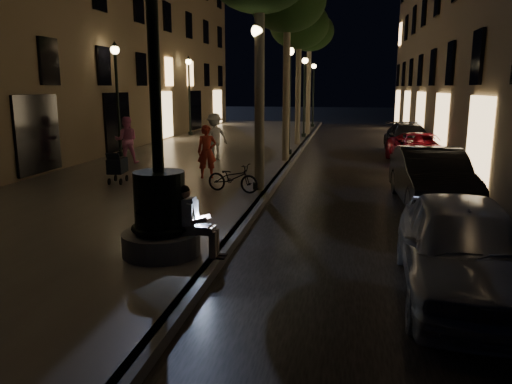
% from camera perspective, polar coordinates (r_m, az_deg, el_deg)
% --- Properties ---
extents(ground, '(120.00, 120.00, 0.00)m').
position_cam_1_polar(ground, '(21.48, 4.22, 3.47)').
color(ground, black).
rests_on(ground, ground).
extents(cobble_lane, '(6.00, 45.00, 0.02)m').
position_cam_1_polar(cobble_lane, '(21.38, 12.26, 3.22)').
color(cobble_lane, black).
rests_on(cobble_lane, ground).
extents(promenade, '(8.00, 45.00, 0.20)m').
position_cam_1_polar(promenade, '(22.23, -6.10, 3.98)').
color(promenade, slate).
rests_on(promenade, ground).
extents(curb_strip, '(0.25, 45.00, 0.20)m').
position_cam_1_polar(curb_strip, '(21.46, 4.23, 3.73)').
color(curb_strip, '#59595B').
rests_on(curb_strip, ground).
extents(fountain_lamppost, '(1.40, 1.40, 5.21)m').
position_cam_1_polar(fountain_lamppost, '(8.95, -10.95, -0.78)').
color(fountain_lamppost, '#59595B').
rests_on(fountain_lamppost, promenade).
extents(seated_man_laptop, '(0.90, 0.31, 1.28)m').
position_cam_1_polar(seated_man_laptop, '(8.83, -7.16, -3.03)').
color(seated_man_laptop, gray).
rests_on(seated_man_laptop, promenade).
extents(tree_second, '(3.00, 3.00, 7.40)m').
position_cam_1_polar(tree_second, '(20.52, 3.60, 20.84)').
color(tree_second, '#6B604C').
rests_on(tree_second, promenade).
extents(tree_third, '(3.00, 3.00, 7.20)m').
position_cam_1_polar(tree_third, '(26.42, 4.96, 18.38)').
color(tree_third, '#6B604C').
rests_on(tree_third, promenade).
extents(tree_far, '(3.00, 3.00, 7.50)m').
position_cam_1_polar(tree_far, '(32.39, 6.15, 17.68)').
color(tree_far, '#6B604C').
rests_on(tree_far, promenade).
extents(lamp_curb_a, '(0.36, 0.36, 4.81)m').
position_cam_1_polar(lamp_curb_a, '(14.35, 0.20, 12.28)').
color(lamp_curb_a, black).
rests_on(lamp_curb_a, promenade).
extents(lamp_curb_b, '(0.36, 0.36, 4.81)m').
position_cam_1_polar(lamp_curb_b, '(22.27, 3.85, 12.13)').
color(lamp_curb_b, black).
rests_on(lamp_curb_b, promenade).
extents(lamp_curb_c, '(0.36, 0.36, 4.81)m').
position_cam_1_polar(lamp_curb_c, '(30.24, 5.57, 12.04)').
color(lamp_curb_c, black).
rests_on(lamp_curb_c, promenade).
extents(lamp_curb_d, '(0.36, 0.36, 4.81)m').
position_cam_1_polar(lamp_curb_d, '(38.21, 6.58, 11.98)').
color(lamp_curb_d, black).
rests_on(lamp_curb_d, promenade).
extents(lamp_left_b, '(0.36, 0.36, 4.81)m').
position_cam_1_polar(lamp_left_b, '(22.30, -15.63, 11.73)').
color(lamp_left_b, black).
rests_on(lamp_left_b, promenade).
extents(lamp_left_c, '(0.36, 0.36, 4.81)m').
position_cam_1_polar(lamp_left_c, '(31.62, -7.65, 11.98)').
color(lamp_left_c, black).
rests_on(lamp_left_c, promenade).
extents(stroller, '(0.54, 1.08, 1.09)m').
position_cam_1_polar(stroller, '(16.07, -15.58, 2.90)').
color(stroller, black).
rests_on(stroller, promenade).
extents(car_front, '(2.03, 4.56, 1.52)m').
position_cam_1_polar(car_front, '(8.20, 22.60, -5.91)').
color(car_front, '#B4B7BD').
rests_on(car_front, ground).
extents(car_second, '(1.85, 4.74, 1.54)m').
position_cam_1_polar(car_second, '(14.12, 19.41, 1.55)').
color(car_second, black).
rests_on(car_second, ground).
extents(car_third, '(2.51, 4.84, 1.30)m').
position_cam_1_polar(car_third, '(21.45, 18.24, 4.65)').
color(car_third, maroon).
rests_on(car_third, ground).
extents(car_rear, '(2.19, 4.90, 1.39)m').
position_cam_1_polar(car_rear, '(25.43, 17.02, 5.88)').
color(car_rear, '#2A292E').
rests_on(car_rear, ground).
extents(pedestrian_red, '(0.74, 0.60, 1.73)m').
position_cam_1_polar(pedestrian_red, '(16.45, -5.62, 4.61)').
color(pedestrian_red, '#BA3425').
rests_on(pedestrian_red, promenade).
extents(pedestrian_pink, '(1.06, 0.94, 1.82)m').
position_cam_1_polar(pedestrian_pink, '(20.20, -14.58, 5.76)').
color(pedestrian_pink, pink).
rests_on(pedestrian_pink, promenade).
extents(pedestrian_white, '(1.37, 1.36, 1.90)m').
position_cam_1_polar(pedestrian_white, '(20.57, -4.77, 6.31)').
color(pedestrian_white, silver).
rests_on(pedestrian_white, promenade).
extents(bicycle, '(1.64, 0.89, 0.82)m').
position_cam_1_polar(bicycle, '(14.20, -2.66, 1.63)').
color(bicycle, black).
rests_on(bicycle, promenade).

